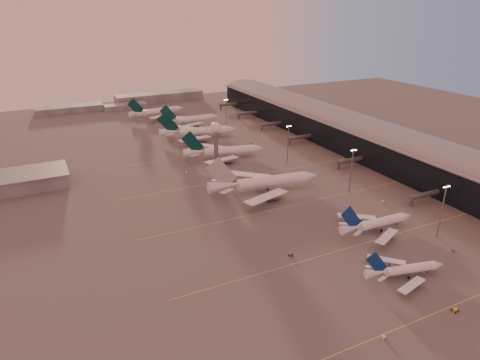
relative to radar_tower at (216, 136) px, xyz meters
name	(u,v)px	position (x,y,z in m)	size (l,w,h in m)	color
ground	(329,271)	(-5.00, -120.00, -20.95)	(700.00, 700.00, 0.00)	#545151
taxiway_markings	(310,200)	(25.00, -64.00, -20.94)	(180.00, 185.25, 0.02)	#E4DF50
terminal	(359,136)	(102.88, -9.91, -10.43)	(57.00, 362.00, 23.04)	black
radar_tower	(216,136)	(0.00, 0.00, 0.00)	(6.40, 6.40, 31.10)	slate
mast_a	(442,209)	(53.00, -120.00, -7.21)	(3.60, 0.56, 25.00)	slate
mast_b	(351,169)	(50.00, -65.00, -7.21)	(3.60, 0.56, 25.00)	slate
mast_c	(288,142)	(45.00, -10.00, -7.21)	(3.60, 0.56, 25.00)	slate
mast_d	(226,113)	(43.00, 80.00, -7.21)	(3.60, 0.56, 25.00)	slate
distant_horizon	(134,101)	(-2.38, 205.14, -17.06)	(165.00, 37.50, 9.00)	slate
narrowbody_near	(405,271)	(17.85, -135.40, -18.34)	(32.48, 25.64, 12.87)	white
narrowbody_mid	(377,225)	(33.31, -103.88, -17.80)	(39.83, 31.77, 15.56)	white
widebody_white	(265,184)	(10.03, -43.10, -17.07)	(63.45, 50.51, 22.39)	white
greentail_a	(224,153)	(12.78, 16.46, -17.44)	(53.94, 43.10, 19.85)	white
greentail_b	(198,133)	(13.89, 66.90, -17.14)	(58.67, 46.89, 21.59)	white
greentail_c	(191,121)	(22.52, 106.03, -17.59)	(52.35, 42.31, 19.03)	white
greentail_d	(157,113)	(4.65, 146.21, -17.53)	(53.04, 42.52, 19.37)	white
gsv_truck_a	(385,335)	(-11.46, -156.30, -19.88)	(5.38, 2.49, 2.09)	white
gsv_tug_near	(455,310)	(18.31, -157.23, -20.36)	(3.00, 4.34, 1.15)	yellow
gsv_catering_a	(454,248)	(49.53, -131.36, -18.98)	(5.14, 3.11, 3.94)	#595C5F
gsv_tug_mid	(291,255)	(-12.36, -104.55, -20.39)	(4.20, 4.33, 1.08)	#595C5F
gsv_truck_b	(383,200)	(57.40, -82.86, -19.69)	(6.46, 3.49, 2.47)	white
gsv_truck_c	(257,202)	(-1.81, -55.78, -19.76)	(5.06, 5.87, 2.33)	white
gsv_catering_b	(348,174)	(63.55, -47.13, -19.05)	(4.77, 2.50, 3.80)	white
gsv_tug_far	(252,173)	(15.70, -17.11, -20.42)	(4.17, 3.89, 1.03)	white
gsv_truck_d	(186,171)	(-19.18, 1.38, -19.76)	(4.06, 6.11, 2.33)	white
gsv_tug_hangar	(251,142)	(43.39, 37.65, -20.41)	(4.15, 3.23, 1.04)	white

